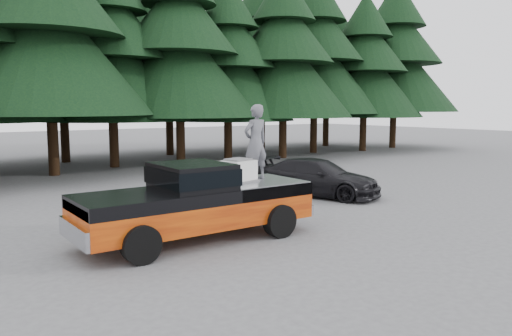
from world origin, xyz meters
TOP-DOWN VIEW (x-y plane):
  - ground at (0.00, 0.00)m, footprint 120.00×120.00m
  - pickup_truck at (-1.15, 0.25)m, footprint 6.00×2.04m
  - truck_cab at (-1.25, 0.25)m, footprint 1.66×1.90m
  - air_compressor at (0.13, 0.31)m, footprint 0.94×0.84m
  - man_on_bed at (0.78, 0.44)m, footprint 0.76×0.53m
  - parked_car at (5.50, 3.11)m, footprint 3.52×5.06m
  - treeline at (0.42, 17.20)m, footprint 60.15×16.05m

SIDE VIEW (x-z plane):
  - ground at x=0.00m, z-range 0.00..0.00m
  - pickup_truck at x=-1.15m, z-range 0.00..1.33m
  - parked_car at x=5.50m, z-range 0.00..1.36m
  - air_compressor at x=0.13m, z-range 1.33..1.88m
  - truck_cab at x=-1.25m, z-range 1.33..1.92m
  - man_on_bed at x=0.78m, z-range 1.33..3.34m
  - treeline at x=0.42m, z-range -1.03..16.47m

